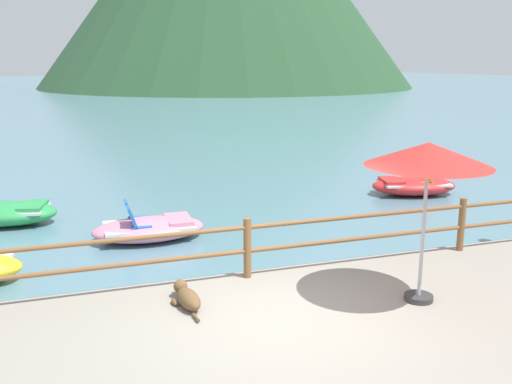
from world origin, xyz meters
name	(u,v)px	position (x,y,z in m)	size (l,w,h in m)	color
ground_plane	(95,108)	(0.00, 40.00, 0.00)	(200.00, 200.00, 0.00)	slate
dock_railing	(247,242)	(0.00, 1.55, 0.98)	(23.92, 0.12, 0.95)	brown
beach_umbrella	(428,157)	(2.01, -0.06, 2.45)	(1.70, 1.70, 2.24)	#B2B2B7
dog_resting	(187,297)	(-1.11, 0.83, 0.52)	(0.41, 1.08, 0.26)	brown
pedal_boat_0	(5,213)	(-3.95, 7.39, 0.28)	(2.57, 1.76, 0.86)	green
pedal_boat_1	(149,228)	(-0.98, 5.21, 0.24)	(2.36, 1.35, 0.81)	pink
pedal_boat_2	(413,185)	(6.64, 6.91, 0.27)	(2.60, 1.79, 0.85)	red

